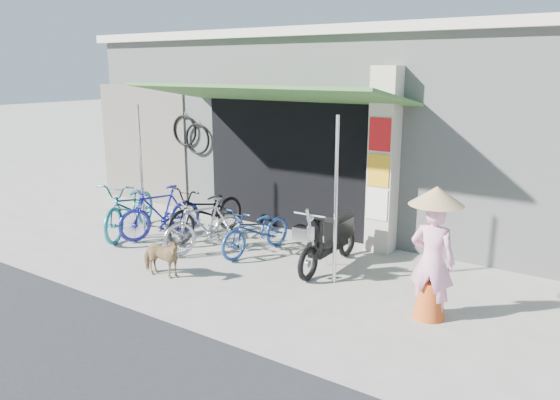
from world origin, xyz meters
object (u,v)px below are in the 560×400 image
Objects in this scene: moped at (330,239)px; bike_teal at (130,207)px; bike_blue at (160,212)px; bike_silver at (205,225)px; nun at (433,254)px; street_dog at (161,257)px; bike_black at (207,211)px; bike_navy at (257,230)px.

bike_teal is at bearing -173.10° from moped.
bike_silver is at bearing 14.55° from bike_blue.
nun is (3.91, -0.32, 0.37)m from bike_silver.
street_dog is 3.81m from nun.
moped is at bearing -29.03° from nun.
bike_blue is at bearing -10.91° from bike_teal.
nun reaches higher than street_dog.
moped is 1.06× the size of nun.
moped reaches higher than bike_silver.
bike_blue is 1.19m from bike_silver.
bike_silver is at bearing -166.76° from moped.
nun is at bearing -85.03° from street_dog.
bike_blue is (0.61, 0.14, -0.04)m from bike_teal.
bike_blue is 0.89× the size of moped.
bike_teal is 1.05× the size of bike_black.
bike_navy reaches higher than street_dog.
bike_silver is 0.91× the size of nun.
bike_black is at bearing 13.35° from street_dog.
nun reaches higher than moped.
nun is (1.85, -0.84, 0.37)m from moped.
moped is (2.57, -0.10, -0.03)m from bike_black.
bike_blue is at bearing 37.57° from street_dog.
bike_black is 1.30m from bike_navy.
bike_teal is 5.71m from nun.
moped is at bearing 0.87° from bike_black.
nun reaches higher than bike_teal.
bike_blue is at bearing -9.53° from nun.
bike_navy is (1.94, 0.27, -0.07)m from bike_blue.
bike_black is 2.00m from street_dog.
bike_teal is 1.28× the size of bike_navy.
bike_navy is 3.26m from nun.
bike_silver is at bearing -144.43° from bike_navy.
street_dog is (1.42, -1.35, -0.16)m from bike_blue.
moped is 2.07m from nun.
bike_blue is at bearing -140.19° from bike_black.
bike_teal is 3.88m from moped.
moped reaches higher than street_dog.
bike_black is (1.27, 0.64, -0.02)m from bike_teal.
bike_teal is at bearing -7.56° from nun.
bike_navy is 0.86× the size of moped.
street_dog is 0.41× the size of moped.
moped reaches higher than bike_navy.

